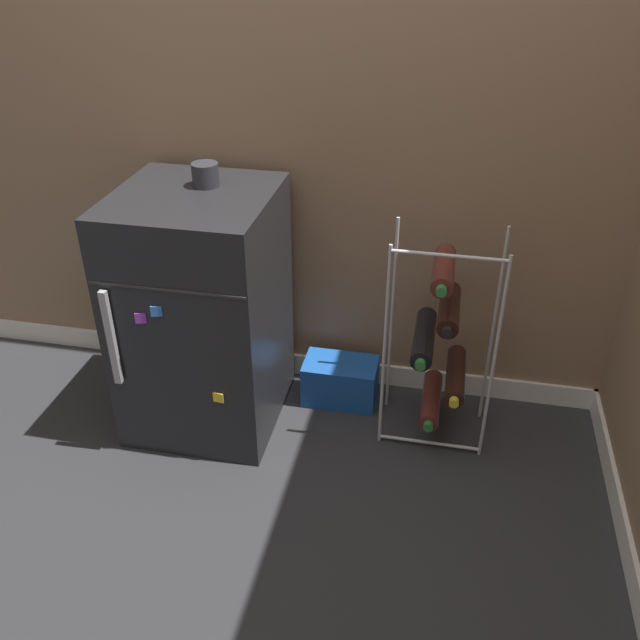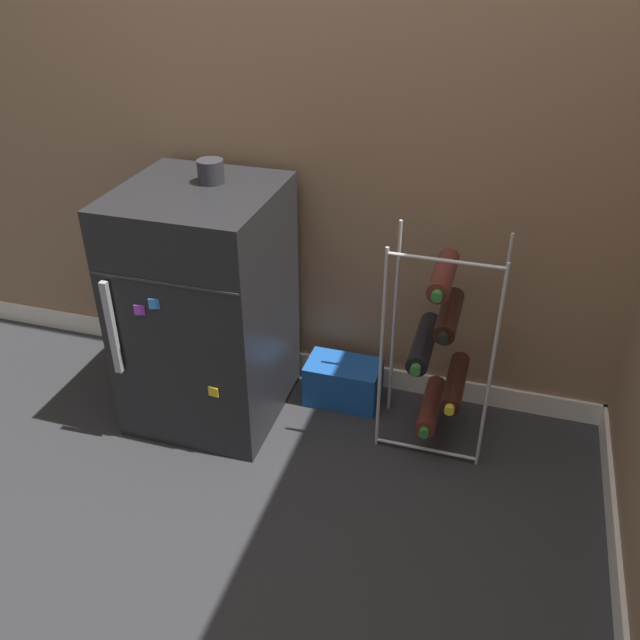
% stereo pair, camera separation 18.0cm
% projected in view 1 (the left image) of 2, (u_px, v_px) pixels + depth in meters
% --- Properties ---
extents(ground_plane, '(14.00, 14.00, 0.00)m').
position_uv_depth(ground_plane, '(329.00, 471.00, 2.35)').
color(ground_plane, '#28282B').
extents(wall_back, '(6.89, 0.07, 2.50)m').
position_uv_depth(wall_back, '(366.00, 64.00, 2.19)').
color(wall_back, '#84664C').
rests_on(wall_back, ground_plane).
extents(mini_fridge, '(0.52, 0.57, 0.89)m').
position_uv_depth(mini_fridge, '(203.00, 312.00, 2.41)').
color(mini_fridge, black).
rests_on(mini_fridge, ground_plane).
extents(wine_rack, '(0.37, 0.33, 0.79)m').
position_uv_depth(wine_rack, '(440.00, 341.00, 2.34)').
color(wine_rack, '#B2B2B7').
rests_on(wine_rack, ground_plane).
extents(soda_box, '(0.28, 0.17, 0.17)m').
position_uv_depth(soda_box, '(340.00, 381.00, 2.65)').
color(soda_box, '#194C9E').
rests_on(soda_box, ground_plane).
extents(fridge_top_cup, '(0.09, 0.09, 0.08)m').
position_uv_depth(fridge_top_cup, '(205.00, 175.00, 2.22)').
color(fridge_top_cup, '#28282D').
rests_on(fridge_top_cup, mini_fridge).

